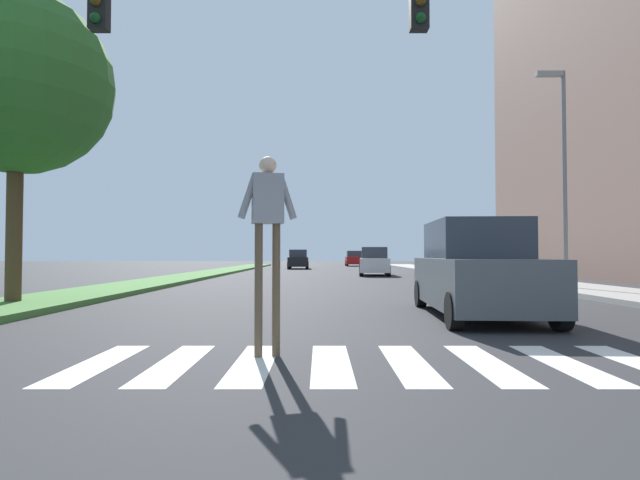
{
  "coord_description": "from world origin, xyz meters",
  "views": [
    {
      "loc": [
        -0.58,
        1.75,
        1.26
      ],
      "look_at": [
        -0.58,
        20.02,
        1.8
      ],
      "focal_mm": 27.81,
      "sensor_mm": 36.0,
      "label": 1
    }
  ],
  "objects": [
    {
      "name": "ground_plane",
      "position": [
        0.0,
        30.0,
        0.0
      ],
      "size": [
        140.0,
        140.0,
        0.0
      ],
      "primitive_type": "plane",
      "color": "#2D2D30"
    },
    {
      "name": "crosswalk",
      "position": [
        0.0,
        7.51,
        0.0
      ],
      "size": [
        6.75,
        2.2,
        0.01
      ],
      "color": "silver",
      "rests_on": "ground_plane"
    },
    {
      "name": "median_strip",
      "position": [
        -7.63,
        28.0,
        0.07
      ],
      "size": [
        2.57,
        64.0,
        0.15
      ],
      "primitive_type": "cube",
      "color": "#477A38",
      "rests_on": "ground_plane"
    },
    {
      "name": "tree_mid",
      "position": [
        -7.94,
        13.64,
        5.45
      ],
      "size": [
        4.47,
        4.47,
        7.55
      ],
      "color": "#4C3823",
      "rests_on": "median_strip"
    },
    {
      "name": "sidewalk_right",
      "position": [
        8.39,
        28.0,
        0.07
      ],
      "size": [
        3.0,
        64.0,
        0.15
      ],
      "primitive_type": "cube",
      "color": "#9E9991",
      "rests_on": "ground_plane"
    },
    {
      "name": "traffic_light_gantry",
      "position": [
        -3.99,
        9.22,
        4.37
      ],
      "size": [
        9.02,
        0.3,
        6.0
      ],
      "color": "gold",
      "rests_on": "median_strip"
    },
    {
      "name": "street_lamp_right",
      "position": [
        7.8,
        18.78,
        4.59
      ],
      "size": [
        1.02,
        0.24,
        7.5
      ],
      "color": "slate",
      "rests_on": "sidewalk_right"
    },
    {
      "name": "pedestrian_performer",
      "position": [
        -1.23,
        7.91,
        1.66
      ],
      "size": [
        0.74,
        0.32,
        2.49
      ],
      "color": "brown",
      "rests_on": "ground_plane"
    },
    {
      "name": "suv_crossing",
      "position": [
        2.63,
        11.92,
        0.93
      ],
      "size": [
        2.18,
        4.69,
        1.97
      ],
      "color": "#474C51",
      "rests_on": "ground_plane"
    },
    {
      "name": "sedan_midblock",
      "position": [
        2.75,
        32.0,
        0.79
      ],
      "size": [
        2.15,
        4.38,
        1.72
      ],
      "color": "silver",
      "rests_on": "ground_plane"
    },
    {
      "name": "sedan_distant",
      "position": [
        -2.52,
        46.13,
        0.79
      ],
      "size": [
        1.85,
        4.26,
        1.71
      ],
      "color": "black",
      "rests_on": "ground_plane"
    },
    {
      "name": "sedan_far_horizon",
      "position": [
        3.21,
        56.87,
        0.78
      ],
      "size": [
        1.88,
        4.16,
        1.69
      ],
      "color": "maroon",
      "rests_on": "ground_plane"
    }
  ]
}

